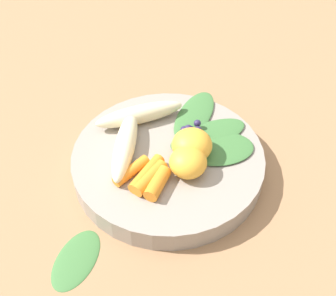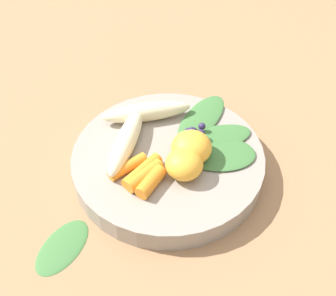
{
  "view_description": "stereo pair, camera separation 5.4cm",
  "coord_description": "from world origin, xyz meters",
  "px_view_note": "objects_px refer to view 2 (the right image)",
  "views": [
    {
      "loc": [
        -0.09,
        -0.37,
        0.43
      ],
      "look_at": [
        0.0,
        0.0,
        0.04
      ],
      "focal_mm": 44.31,
      "sensor_mm": 36.0,
      "label": 1
    },
    {
      "loc": [
        -0.04,
        -0.38,
        0.43
      ],
      "look_at": [
        0.0,
        0.0,
        0.04
      ],
      "focal_mm": 44.31,
      "sensor_mm": 36.0,
      "label": 2
    }
  ],
  "objects_px": {
    "banana_peeled_right": "(146,112)",
    "orange_segment_near": "(191,147)",
    "bowl": "(168,161)",
    "banana_peeled_left": "(126,141)",
    "kale_leaf_stray": "(62,246)"
  },
  "relations": [
    {
      "from": "banana_peeled_left",
      "to": "bowl",
      "type": "bearing_deg",
      "value": 93.11
    },
    {
      "from": "banana_peeled_right",
      "to": "kale_leaf_stray",
      "type": "height_order",
      "value": "banana_peeled_right"
    },
    {
      "from": "banana_peeled_left",
      "to": "kale_leaf_stray",
      "type": "distance_m",
      "value": 0.15
    },
    {
      "from": "orange_segment_near",
      "to": "kale_leaf_stray",
      "type": "xyz_separation_m",
      "value": [
        -0.16,
        -0.1,
        -0.05
      ]
    },
    {
      "from": "banana_peeled_left",
      "to": "orange_segment_near",
      "type": "height_order",
      "value": "orange_segment_near"
    },
    {
      "from": "banana_peeled_right",
      "to": "orange_segment_near",
      "type": "bearing_deg",
      "value": 116.77
    },
    {
      "from": "orange_segment_near",
      "to": "kale_leaf_stray",
      "type": "bearing_deg",
      "value": -149.68
    },
    {
      "from": "banana_peeled_left",
      "to": "orange_segment_near",
      "type": "relative_size",
      "value": 2.43
    },
    {
      "from": "banana_peeled_right",
      "to": "orange_segment_near",
      "type": "height_order",
      "value": "orange_segment_near"
    },
    {
      "from": "bowl",
      "to": "orange_segment_near",
      "type": "height_order",
      "value": "orange_segment_near"
    },
    {
      "from": "orange_segment_near",
      "to": "banana_peeled_right",
      "type": "bearing_deg",
      "value": 122.12
    },
    {
      "from": "banana_peeled_right",
      "to": "orange_segment_near",
      "type": "relative_size",
      "value": 2.43
    },
    {
      "from": "banana_peeled_left",
      "to": "orange_segment_near",
      "type": "xyz_separation_m",
      "value": [
        0.08,
        -0.03,
        0.01
      ]
    },
    {
      "from": "bowl",
      "to": "banana_peeled_left",
      "type": "xyz_separation_m",
      "value": [
        -0.05,
        0.02,
        0.03
      ]
    },
    {
      "from": "banana_peeled_right",
      "to": "orange_segment_near",
      "type": "distance_m",
      "value": 0.1
    }
  ]
}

